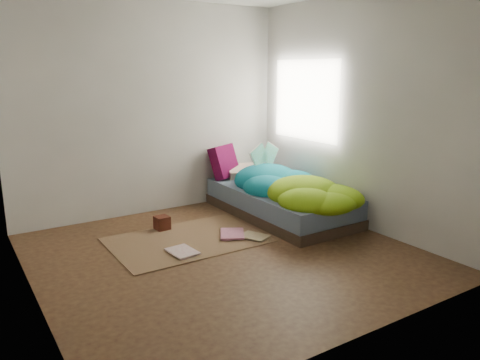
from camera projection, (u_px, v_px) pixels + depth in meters
The scene contains 12 objects.
ground at pixel (226, 254), 4.63m from camera, with size 3.50×3.50×0.00m, color #3C2117.
room_walls at pixel (225, 87), 4.26m from camera, with size 3.54×3.54×2.62m.
bed at pixel (280, 202), 5.82m from camera, with size 1.00×2.00×0.34m.
duvet at pixel (292, 179), 5.56m from camera, with size 0.96×1.84×0.34m, color #076F73, non-canonical shape.
rug at pixel (187, 240), 5.00m from camera, with size 1.60×1.10×0.01m, color brown.
pillow_floral at pixel (248, 172), 6.45m from camera, with size 0.57×0.36×0.13m, color beige.
pillow_magenta at pixel (224, 162), 6.34m from camera, with size 0.44×0.14×0.44m, color #440427.
open_book at pixel (265, 147), 6.01m from camera, with size 0.41×0.09×0.25m, color #34862C, non-canonical shape.
wooden_box at pixel (162, 223), 5.30m from camera, with size 0.15×0.15×0.15m, color #3E180E.
floor_book_a at pixel (172, 255), 4.56m from camera, with size 0.24×0.32×0.02m, color white.
floor_book_b at pixel (221, 234), 5.10m from camera, with size 0.25×0.34×0.03m, color pink.
floor_book_c at pixel (249, 239), 4.96m from camera, with size 0.21×0.29×0.02m, color tan.
Camera 1 is at (-2.22, -3.72, 1.79)m, focal length 35.00 mm.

